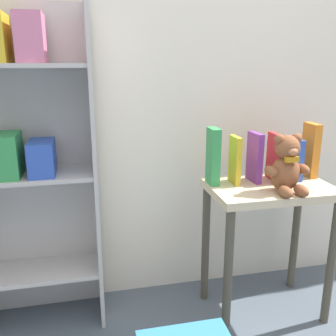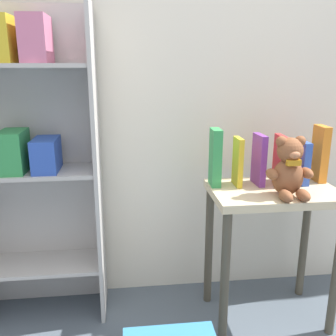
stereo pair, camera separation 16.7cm
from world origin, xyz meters
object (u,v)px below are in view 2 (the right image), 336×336
at_px(book_standing_red, 281,160).
at_px(book_standing_blue, 301,162).
at_px(teddy_bear, 289,169).
at_px(book_standing_green, 215,158).
at_px(bookshelf_side, 32,150).
at_px(display_table, 272,216).
at_px(book_standing_orange, 320,154).
at_px(book_standing_yellow, 238,162).
at_px(book_standing_purple, 259,160).

distance_m(book_standing_red, book_standing_blue, 0.10).
bearing_deg(book_standing_red, teddy_bear, -98.02).
bearing_deg(book_standing_red, book_standing_green, -179.75).
height_order(bookshelf_side, display_table, bookshelf_side).
relative_size(bookshelf_side, teddy_bear, 5.70).
bearing_deg(book_standing_blue, book_standing_orange, 12.74).
distance_m(display_table, book_standing_orange, 0.38).
bearing_deg(book_standing_red, book_standing_orange, 9.70).
distance_m(book_standing_red, book_standing_orange, 0.21).
xyz_separation_m(book_standing_yellow, book_standing_purple, (0.10, 0.01, 0.01)).
distance_m(teddy_bear, book_standing_red, 0.17).
xyz_separation_m(book_standing_red, book_standing_blue, (0.10, 0.00, -0.01)).
xyz_separation_m(teddy_bear, book_standing_purple, (-0.07, 0.17, 0.00)).
xyz_separation_m(book_standing_green, book_standing_purple, (0.21, -0.01, -0.01)).
bearing_deg(book_standing_green, book_standing_purple, 0.10).
xyz_separation_m(bookshelf_side, book_standing_purple, (1.04, -0.12, -0.05)).
bearing_deg(book_standing_purple, book_standing_green, 175.46).
bearing_deg(teddy_bear, book_standing_red, 79.39).
bearing_deg(book_standing_yellow, display_table, -24.14).
xyz_separation_m(display_table, book_standing_purple, (-0.05, 0.08, 0.25)).
distance_m(teddy_bear, book_standing_purple, 0.18).
xyz_separation_m(book_standing_yellow, book_standing_red, (0.21, 0.00, 0.00)).
xyz_separation_m(book_standing_purple, book_standing_orange, (0.31, 0.02, 0.02)).
height_order(book_standing_green, book_standing_purple, book_standing_green).
relative_size(bookshelf_side, book_standing_red, 6.44).
relative_size(teddy_bear, book_standing_purple, 1.10).
xyz_separation_m(bookshelf_side, teddy_bear, (1.12, -0.29, -0.05)).
bearing_deg(book_standing_yellow, book_standing_purple, 4.00).
bearing_deg(bookshelf_side, display_table, -10.32).
distance_m(book_standing_yellow, book_standing_red, 0.21).
bearing_deg(bookshelf_side, teddy_bear, -14.67).
bearing_deg(book_standing_green, display_table, -16.02).
bearing_deg(book_standing_orange, book_standing_blue, -164.19).
xyz_separation_m(book_standing_green, book_standing_orange, (0.52, 0.01, 0.00)).
distance_m(bookshelf_side, teddy_bear, 1.16).
distance_m(bookshelf_side, book_standing_orange, 1.36).
xyz_separation_m(display_table, book_standing_green, (-0.26, 0.09, 0.27)).
height_order(teddy_bear, book_standing_purple, teddy_bear).
bearing_deg(display_table, book_standing_red, 54.73).
xyz_separation_m(bookshelf_side, book_standing_blue, (1.25, -0.13, -0.07)).
distance_m(book_standing_yellow, book_standing_purple, 0.10).
bearing_deg(display_table, book_standing_yellow, 155.22).
distance_m(bookshelf_side, book_standing_purple, 1.05).
relative_size(bookshelf_side, book_standing_blue, 7.34).
bearing_deg(book_standing_blue, display_table, -155.60).
bearing_deg(teddy_bear, book_standing_blue, 51.09).
bearing_deg(book_standing_purple, bookshelf_side, 171.03).
bearing_deg(book_standing_orange, book_standing_green, -176.46).
bearing_deg(bookshelf_side, book_standing_orange, -4.26).
bearing_deg(book_standing_orange, bookshelf_side, 177.81).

